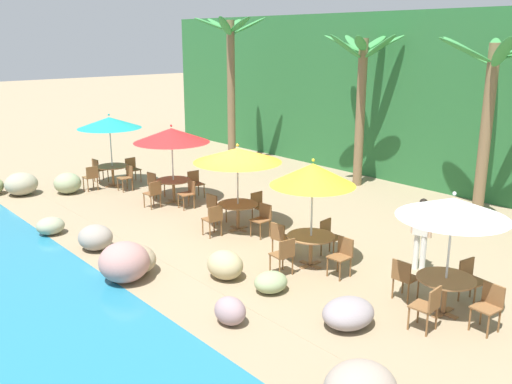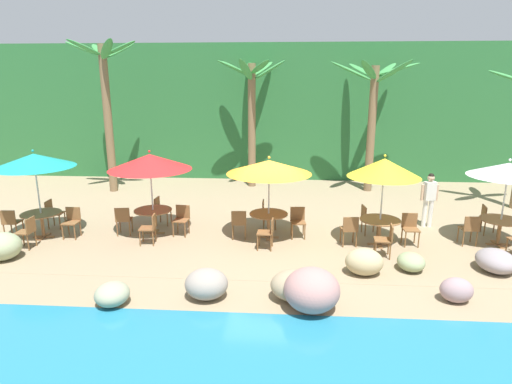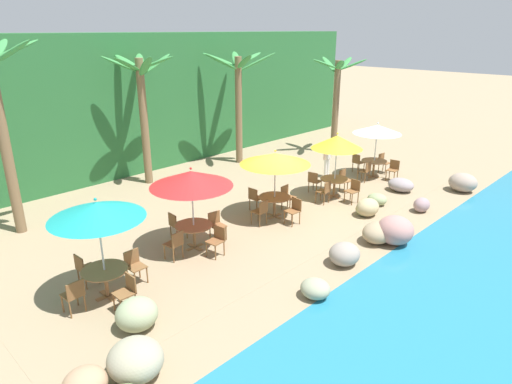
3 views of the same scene
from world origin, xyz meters
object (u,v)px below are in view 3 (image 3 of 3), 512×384
dining_table_red (194,229)px  waiter_in_white (327,156)px  chair_teal_left (74,294)px  dining_table_white (374,163)px  dining_table_teal (105,274)px  chair_teal_seaward (134,264)px  chair_red_seaward (216,224)px  umbrella_yellow (337,142)px  chair_yellow_seaward (345,179)px  umbrella_white (377,129)px  umbrella_orange (275,159)px  chair_teal_right (127,290)px  chair_white_inland (357,162)px  chair_yellow_right (353,189)px  chair_white_seaward (383,162)px  palm_tree_fourth (337,91)px  chair_orange_left (261,211)px  chair_red_right (217,239)px  chair_yellow_left (325,191)px  dining_table_yellow (335,182)px  chair_orange_right (294,209)px  chair_white_left (366,170)px  chair_orange_seaward (287,196)px  chair_orange_inland (255,197)px  chair_white_right (393,169)px  chair_red_inland (176,224)px  palm_tree_third (238,87)px  dining_table_orange (275,200)px  chair_red_left (175,243)px  umbrella_teal (97,211)px  chair_teal_inland (84,268)px  palm_tree_second (142,96)px  umbrella_red (191,179)px

dining_table_red → waiter_in_white: waiter_in_white is taller
chair_teal_left → dining_table_white: size_ratio=0.79×
dining_table_teal → chair_teal_seaward: 0.86m
dining_table_red → chair_red_seaward: bearing=-0.4°
umbrella_yellow → chair_yellow_seaward: umbrella_yellow is taller
umbrella_white → umbrella_orange: bearing=179.1°
chair_teal_right → chair_white_inland: bearing=8.9°
chair_teal_seaward → umbrella_orange: umbrella_orange is taller
chair_yellow_right → chair_white_seaward: 4.30m
dining_table_red → palm_tree_fourth: bearing=16.2°
chair_orange_left → dining_table_white: bearing=0.5°
chair_red_right → chair_yellow_left: bearing=2.3°
chair_teal_right → chair_orange_left: bearing=11.2°
umbrella_orange → chair_white_seaward: bearing=-0.6°
dining_table_red → dining_table_yellow: 6.50m
umbrella_yellow → waiter_in_white: 2.72m
chair_orange_right → chair_white_left: bearing=6.6°
waiter_in_white → umbrella_orange: bearing=-164.8°
chair_orange_seaward → dining_table_white: bearing=-2.7°
dining_table_teal → chair_orange_inland: bearing=11.2°
dining_table_red → palm_tree_fourth: 12.82m
chair_white_right → chair_red_seaward: bearing=173.4°
umbrella_white → dining_table_white: bearing=90.0°
dining_table_red → dining_table_teal: bearing=-170.2°
dining_table_red → chair_red_right: (0.18, -0.84, -0.10)m
umbrella_yellow → chair_white_seaward: 4.48m
chair_red_inland → palm_tree_third: size_ratio=0.17×
dining_table_white → chair_red_inland: bearing=173.8°
chair_orange_seaward → dining_table_white: (5.53, -0.26, 0.10)m
dining_table_orange → chair_orange_left: size_ratio=1.26×
chair_yellow_right → waiter_in_white: waiter_in_white is taller
chair_white_right → dining_table_yellow: bearing=170.1°
chair_red_left → chair_yellow_left: size_ratio=1.00×
chair_red_left → dining_table_teal: bearing=-171.9°
umbrella_teal → chair_teal_inland: size_ratio=2.96×
dining_table_teal → dining_table_orange: size_ratio=1.00×
chair_yellow_right → chair_red_left: bearing=171.5°
chair_red_seaward → chair_orange_left: size_ratio=1.00×
chair_white_left → palm_tree_second: palm_tree_second is taller
umbrella_white → chair_yellow_right: bearing=-161.8°
chair_red_right → umbrella_orange: size_ratio=0.36×
chair_white_right → waiter_in_white: bearing=126.5°
chair_orange_inland → chair_white_inland: (6.50, -0.10, 0.00)m
chair_teal_right → dining_table_red: chair_teal_right is taller
umbrella_red → chair_teal_left: bearing=-170.3°
dining_table_white → palm_tree_fourth: palm_tree_fourth is taller
chair_teal_right → chair_orange_right: 6.48m
chair_orange_right → waiter_in_white: bearing=24.3°
chair_white_inland → chair_white_right: size_ratio=1.00×
chair_white_left → umbrella_white: bearing=7.6°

